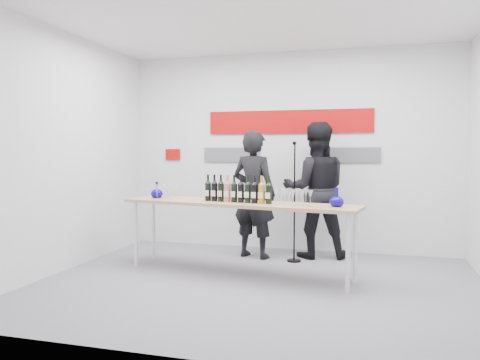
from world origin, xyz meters
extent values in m
plane|color=slate|center=(0.00, 0.00, 0.00)|extent=(5.00, 5.00, 0.00)
cube|color=silver|center=(0.00, 2.00, 1.50)|extent=(5.00, 0.04, 3.00)
cube|color=#A60707|center=(0.00, 1.97, 1.95)|extent=(2.50, 0.02, 0.35)
cube|color=#59595E|center=(-0.90, 1.97, 1.45)|extent=(0.90, 0.02, 0.22)
cube|color=#59595E|center=(0.90, 1.97, 1.45)|extent=(0.90, 0.02, 0.22)
cube|color=#A60707|center=(-1.90, 1.97, 1.45)|extent=(0.25, 0.02, 0.18)
cube|color=tan|center=(-0.34, 0.36, 0.87)|extent=(3.01, 1.06, 0.04)
cylinder|color=silver|center=(-1.73, 0.39, 0.42)|extent=(0.05, 0.05, 0.85)
cylinder|color=silver|center=(0.99, -0.06, 0.42)|extent=(0.05, 0.05, 0.85)
cylinder|color=silver|center=(-1.67, 0.78, 0.42)|extent=(0.05, 0.05, 0.85)
cylinder|color=silver|center=(1.05, 0.33, 0.42)|extent=(0.05, 0.05, 0.85)
imported|color=black|center=(-0.37, 1.30, 0.90)|extent=(0.75, 0.59, 1.79)
imported|color=black|center=(0.46, 1.56, 0.96)|extent=(1.07, 0.91, 1.91)
cylinder|color=black|center=(0.22, 1.20, 0.01)|extent=(0.19, 0.19, 0.02)
cylinder|color=black|center=(0.22, 1.20, 0.80)|extent=(0.02, 0.02, 1.59)
sphere|color=black|center=(0.22, 1.17, 1.61)|extent=(0.05, 0.05, 0.05)
camera|label=1|loc=(1.20, -5.07, 1.50)|focal=35.00mm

